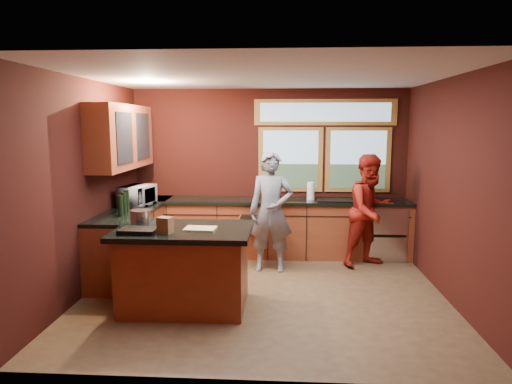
# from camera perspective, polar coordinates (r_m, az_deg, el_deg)

# --- Properties ---
(floor) EXTENTS (4.50, 4.50, 0.00)m
(floor) POSITION_cam_1_polar(r_m,az_deg,el_deg) (5.95, 1.01, -12.51)
(floor) COLOR brown
(floor) RESTS_ON ground
(room_shell) EXTENTS (4.52, 4.02, 2.71)m
(room_shell) POSITION_cam_1_polar(r_m,az_deg,el_deg) (5.94, -4.60, 5.25)
(room_shell) COLOR black
(room_shell) RESTS_ON ground
(back_counter) EXTENTS (4.50, 0.64, 0.93)m
(back_counter) POSITION_cam_1_polar(r_m,az_deg,el_deg) (7.44, 3.11, -4.47)
(back_counter) COLOR brown
(back_counter) RESTS_ON floor
(left_counter) EXTENTS (0.64, 2.30, 0.93)m
(left_counter) POSITION_cam_1_polar(r_m,az_deg,el_deg) (6.96, -14.99, -5.64)
(left_counter) COLOR brown
(left_counter) RESTS_ON floor
(island) EXTENTS (1.55, 1.05, 0.95)m
(island) POSITION_cam_1_polar(r_m,az_deg,el_deg) (5.45, -8.89, -9.29)
(island) COLOR brown
(island) RESTS_ON floor
(person_grey) EXTENTS (0.65, 0.44, 1.75)m
(person_grey) POSITION_cam_1_polar(r_m,az_deg,el_deg) (6.61, 1.89, -2.48)
(person_grey) COLOR slate
(person_grey) RESTS_ON floor
(person_red) EXTENTS (1.03, 0.97, 1.69)m
(person_red) POSITION_cam_1_polar(r_m,az_deg,el_deg) (7.04, 14.12, -2.28)
(person_red) COLOR maroon
(person_red) RESTS_ON floor
(microwave) EXTENTS (0.48, 0.62, 0.30)m
(microwave) POSITION_cam_1_polar(r_m,az_deg,el_deg) (6.95, -14.63, -0.46)
(microwave) COLOR #999999
(microwave) RESTS_ON left_counter
(potted_plant) EXTENTS (0.37, 0.32, 0.41)m
(potted_plant) POSITION_cam_1_polar(r_m,az_deg,el_deg) (7.49, 13.63, 0.61)
(potted_plant) COLOR #999999
(potted_plant) RESTS_ON back_counter
(paper_towel) EXTENTS (0.12, 0.12, 0.28)m
(paper_towel) POSITION_cam_1_polar(r_m,az_deg,el_deg) (7.34, 6.85, 0.12)
(paper_towel) COLOR white
(paper_towel) RESTS_ON back_counter
(cutting_board) EXTENTS (0.36, 0.27, 0.02)m
(cutting_board) POSITION_cam_1_polar(r_m,az_deg,el_deg) (5.24, -6.98, -4.57)
(cutting_board) COLOR tan
(cutting_board) RESTS_ON island
(stock_pot) EXTENTS (0.24, 0.24, 0.18)m
(stock_pot) POSITION_cam_1_polar(r_m,az_deg,el_deg) (5.59, -14.22, -3.09)
(stock_pot) COLOR #AAAAAF
(stock_pot) RESTS_ON island
(paper_bag) EXTENTS (0.18, 0.16, 0.18)m
(paper_bag) POSITION_cam_1_polar(r_m,az_deg,el_deg) (5.10, -11.28, -4.10)
(paper_bag) COLOR brown
(paper_bag) RESTS_ON island
(black_tray) EXTENTS (0.41, 0.29, 0.05)m
(black_tray) POSITION_cam_1_polar(r_m,az_deg,el_deg) (5.20, -14.47, -4.70)
(black_tray) COLOR black
(black_tray) RESTS_ON island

